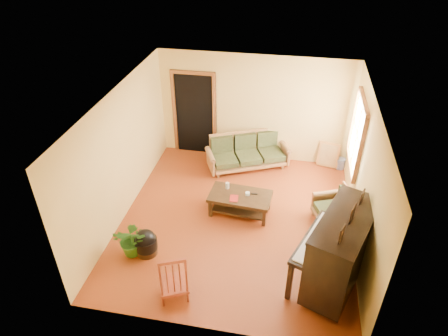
% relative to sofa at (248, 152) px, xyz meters
% --- Properties ---
extents(floor, '(5.00, 5.00, 0.00)m').
position_rel_sofa_xyz_m(floor, '(0.04, -1.98, -0.41)').
color(floor, '#65240D').
rests_on(floor, ground).
extents(doorway, '(1.08, 0.16, 2.05)m').
position_rel_sofa_xyz_m(doorway, '(-1.41, 0.50, 0.62)').
color(doorway, black).
rests_on(doorway, floor).
extents(window, '(0.12, 1.36, 1.46)m').
position_rel_sofa_xyz_m(window, '(2.25, -0.68, 1.09)').
color(window, white).
rests_on(window, right_wall).
extents(sofa, '(2.06, 1.51, 0.81)m').
position_rel_sofa_xyz_m(sofa, '(0.00, 0.00, 0.00)').
color(sofa, brown).
rests_on(sofa, floor).
extents(coffee_table, '(1.28, 0.76, 0.45)m').
position_rel_sofa_xyz_m(coffee_table, '(0.08, -1.71, -0.18)').
color(coffee_table, black).
rests_on(coffee_table, floor).
extents(armchair, '(0.94, 0.96, 0.75)m').
position_rel_sofa_xyz_m(armchair, '(1.91, -1.67, -0.03)').
color(armchair, brown).
rests_on(armchair, floor).
extents(piano, '(1.46, 1.84, 1.42)m').
position_rel_sofa_xyz_m(piano, '(1.91, -3.24, 0.30)').
color(piano, black).
rests_on(piano, floor).
extents(footstool, '(0.41, 0.41, 0.38)m').
position_rel_sofa_xyz_m(footstool, '(-1.40, -3.16, -0.22)').
color(footstool, black).
rests_on(footstool, floor).
extents(red_chair, '(0.61, 0.63, 0.97)m').
position_rel_sofa_xyz_m(red_chair, '(-0.64, -3.96, 0.08)').
color(red_chair, maroon).
rests_on(red_chair, floor).
extents(leaning_frame, '(0.51, 0.21, 0.66)m').
position_rel_sofa_xyz_m(leaning_frame, '(1.89, 0.39, -0.08)').
color(leaning_frame, '#CC8E44').
rests_on(leaning_frame, floor).
extents(ceramic_crock, '(0.28, 0.28, 0.26)m').
position_rel_sofa_xyz_m(ceramic_crock, '(2.19, 0.36, -0.28)').
color(ceramic_crock, '#314293').
rests_on(ceramic_crock, floor).
extents(potted_plant, '(0.61, 0.53, 0.67)m').
position_rel_sofa_xyz_m(potted_plant, '(-1.63, -3.21, -0.07)').
color(potted_plant, '#265919').
rests_on(potted_plant, floor).
extents(book, '(0.18, 0.23, 0.02)m').
position_rel_sofa_xyz_m(book, '(-0.10, -1.87, 0.05)').
color(book, maroon).
rests_on(book, coffee_table).
extents(candle, '(0.08, 0.08, 0.13)m').
position_rel_sofa_xyz_m(candle, '(-0.21, -1.54, 0.11)').
color(candle, white).
rests_on(candle, coffee_table).
extents(glass_jar, '(0.11, 0.11, 0.06)m').
position_rel_sofa_xyz_m(glass_jar, '(0.22, -1.68, 0.07)').
color(glass_jar, white).
rests_on(glass_jar, coffee_table).
extents(remote, '(0.14, 0.04, 0.01)m').
position_rel_sofa_xyz_m(remote, '(0.35, -1.63, 0.05)').
color(remote, black).
rests_on(remote, coffee_table).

